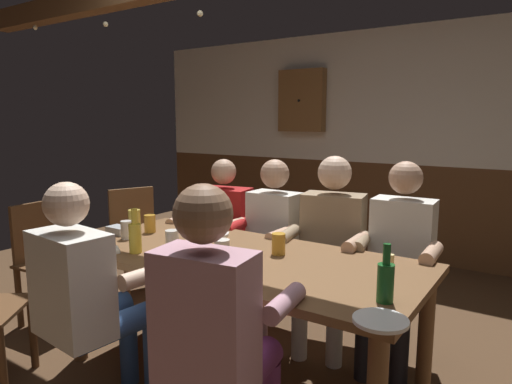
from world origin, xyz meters
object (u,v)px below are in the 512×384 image
at_px(person_5, 216,326).
at_px(bottle_1, 386,280).
at_px(pint_glass_1, 126,230).
at_px(pint_glass_3, 234,269).
at_px(dining_table, 238,270).
at_px(bottle_0, 135,236).
at_px(pint_glass_4, 172,241).
at_px(person_3, 398,257).
at_px(plate_1, 381,321).
at_px(person_4, 87,290).
at_px(table_candle, 390,262).
at_px(person_2, 330,242).
at_px(chair_empty_far_end, 50,258).
at_px(chair_empty_near_left, 137,236).
at_px(person_1, 269,236).
at_px(condiment_caddy, 118,230).
at_px(plate_0, 209,234).
at_px(pint_glass_0, 223,250).
at_px(person_0, 219,229).
at_px(pint_glass_5, 150,224).
at_px(pint_glass_2, 279,244).
at_px(pint_glass_6, 134,219).
at_px(wall_dart_cabinet, 302,101).

height_order(person_5, bottle_1, person_5).
distance_m(pint_glass_1, pint_glass_3, 1.03).
height_order(dining_table, bottle_0, bottle_0).
xyz_separation_m(pint_glass_1, pint_glass_4, (0.45, -0.05, 0.01)).
bearing_deg(person_3, plate_1, 100.62).
bearing_deg(person_4, table_candle, 42.23).
height_order(person_2, bottle_1, person_2).
relative_size(person_4, chair_empty_far_end, 1.36).
height_order(chair_empty_near_left, pint_glass_4, chair_empty_near_left).
height_order(bottle_1, pint_glass_4, bottle_1).
distance_m(person_1, person_5, 1.51).
height_order(person_4, condiment_caddy, person_4).
distance_m(chair_empty_far_end, plate_0, 1.28).
height_order(dining_table, person_4, person_4).
bearing_deg(pint_glass_0, plate_0, 136.98).
xyz_separation_m(person_0, pint_glass_5, (-0.10, -0.60, 0.15)).
xyz_separation_m(plate_0, plate_1, (1.35, -0.64, 0.00)).
bearing_deg(chair_empty_near_left, plate_0, 93.17).
bearing_deg(pint_glass_2, person_2, 84.44).
height_order(pint_glass_2, pint_glass_3, pint_glass_2).
xyz_separation_m(chair_empty_near_left, chair_empty_far_end, (-0.03, -0.80, 0.00)).
distance_m(chair_empty_far_end, pint_glass_6, 0.77).
xyz_separation_m(chair_empty_far_end, plate_0, (1.19, 0.39, 0.27)).
relative_size(pint_glass_0, pint_glass_5, 0.99).
bearing_deg(pint_glass_5, plate_1, -15.60).
height_order(person_2, pint_glass_5, person_2).
distance_m(person_4, pint_glass_2, 1.01).
relative_size(bottle_1, pint_glass_6, 1.84).
distance_m(person_4, plate_0, 0.93).
bearing_deg(bottle_0, bottle_1, 3.69).
height_order(person_4, pint_glass_5, person_4).
relative_size(person_3, pint_glass_1, 10.78).
relative_size(person_3, pint_glass_3, 11.80).
relative_size(person_4, wall_dart_cabinet, 1.71).
relative_size(chair_empty_near_left, pint_glass_0, 7.61).
distance_m(chair_empty_far_end, table_candle, 2.43).
distance_m(person_1, bottle_1, 1.44).
height_order(plate_0, bottle_1, bottle_1).
bearing_deg(person_0, pint_glass_2, 137.26).
height_order(chair_empty_near_left, bottle_0, bottle_0).
height_order(plate_1, wall_dart_cabinet, wall_dart_cabinet).
xyz_separation_m(person_2, chair_empty_far_end, (-1.84, -0.84, -0.21)).
xyz_separation_m(person_1, pint_glass_3, (0.46, -1.03, 0.13)).
bearing_deg(condiment_caddy, bottle_0, -28.29).
bearing_deg(person_0, pint_glass_1, 72.80).
bearing_deg(pint_glass_5, person_5, -33.17).
bearing_deg(pint_glass_2, person_0, 147.04).
distance_m(chair_empty_near_left, bottle_0, 1.46).
height_order(pint_glass_3, pint_glass_4, pint_glass_4).
bearing_deg(person_3, person_4, 48.72).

